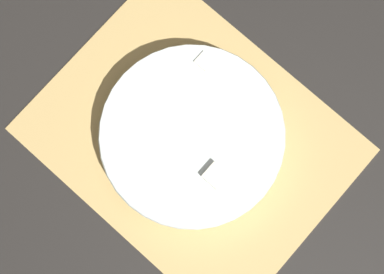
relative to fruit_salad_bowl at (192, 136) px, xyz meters
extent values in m
plane|color=black|center=(0.00, 0.00, -0.04)|extent=(6.00, 6.00, 0.00)
cube|color=tan|center=(0.00, 0.00, -0.03)|extent=(0.49, 0.39, 0.01)
cube|color=brown|center=(-0.18, 0.00, -0.03)|extent=(0.01, 0.38, 0.00)
cube|color=brown|center=(-0.11, 0.00, -0.03)|extent=(0.01, 0.38, 0.00)
cube|color=brown|center=(-0.03, 0.00, -0.03)|extent=(0.01, 0.38, 0.00)
cube|color=brown|center=(0.04, 0.00, -0.03)|extent=(0.01, 0.38, 0.00)
cube|color=brown|center=(0.11, 0.00, -0.03)|extent=(0.01, 0.38, 0.00)
cube|color=brown|center=(0.18, 0.00, -0.03)|extent=(0.01, 0.38, 0.00)
cylinder|color=silver|center=(0.00, 0.00, 0.00)|extent=(0.29, 0.29, 0.05)
torus|color=silver|center=(0.00, 0.00, 0.01)|extent=(0.30, 0.30, 0.01)
cylinder|color=beige|center=(-0.03, 0.03, 0.01)|extent=(0.03, 0.03, 0.01)
cylinder|color=beige|center=(0.00, 0.08, -0.01)|extent=(0.03, 0.03, 0.01)
cylinder|color=beige|center=(0.01, 0.05, 0.02)|extent=(0.03, 0.03, 0.01)
cylinder|color=beige|center=(-0.02, 0.10, 0.01)|extent=(0.03, 0.03, 0.01)
cylinder|color=beige|center=(0.04, -0.11, 0.01)|extent=(0.03, 0.03, 0.01)
cylinder|color=beige|center=(-0.03, -0.03, 0.01)|extent=(0.03, 0.03, 0.01)
cylinder|color=beige|center=(0.03, -0.04, 0.00)|extent=(0.02, 0.02, 0.01)
cylinder|color=beige|center=(0.05, 0.04, -0.01)|extent=(0.03, 0.03, 0.01)
cylinder|color=beige|center=(0.01, -0.03, 0.01)|extent=(0.03, 0.03, 0.01)
cylinder|color=beige|center=(-0.08, 0.04, 0.01)|extent=(0.03, 0.03, 0.01)
cylinder|color=beige|center=(0.02, 0.03, 0.00)|extent=(0.02, 0.02, 0.01)
cube|color=white|center=(-0.05, -0.10, 0.01)|extent=(0.03, 0.03, 0.03)
cube|color=white|center=(0.04, 0.09, 0.00)|extent=(0.02, 0.02, 0.02)
cube|color=white|center=(0.07, -0.03, 0.02)|extent=(0.03, 0.03, 0.03)
cube|color=white|center=(-0.01, -0.10, 0.00)|extent=(0.03, 0.03, 0.03)
cube|color=white|center=(-0.06, 0.10, 0.01)|extent=(0.02, 0.02, 0.02)
cube|color=white|center=(-0.10, -0.05, -0.02)|extent=(0.02, 0.02, 0.02)
cube|color=white|center=(-0.04, -0.07, 0.00)|extent=(0.02, 0.02, 0.02)
ellipsoid|color=orange|center=(-0.05, 0.06, 0.01)|extent=(0.03, 0.01, 0.01)
ellipsoid|color=red|center=(0.08, -0.06, 0.00)|extent=(0.04, 0.02, 0.02)
ellipsoid|color=orange|center=(-0.08, 0.07, -0.01)|extent=(0.03, 0.02, 0.02)
ellipsoid|color=red|center=(0.04, 0.00, -0.01)|extent=(0.04, 0.02, 0.02)
ellipsoid|color=orange|center=(-0.07, -0.04, -0.01)|extent=(0.04, 0.02, 0.02)
ellipsoid|color=red|center=(-0.05, 0.02, 0.00)|extent=(0.03, 0.02, 0.01)
camera|label=1|loc=(0.09, -0.10, 0.85)|focal=50.00mm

